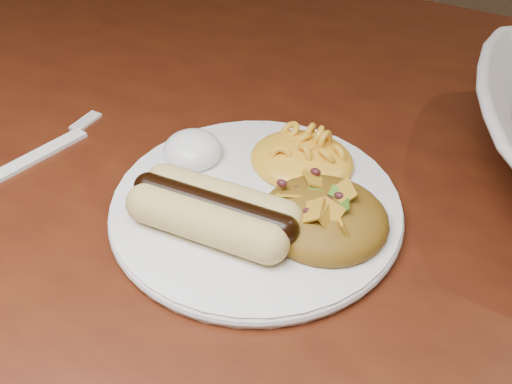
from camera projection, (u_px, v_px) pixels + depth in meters
The scene contains 7 objects.
table at pixel (239, 236), 0.61m from camera, with size 1.60×0.90×0.75m.
plate at pixel (256, 207), 0.50m from camera, with size 0.24×0.24×0.01m, color white.
hotdog at pixel (214, 210), 0.46m from camera, with size 0.12×0.07×0.03m.
mac_and_cheese at pixel (302, 148), 0.52m from camera, with size 0.09×0.08×0.04m, color yellow.
sour_cream at pixel (192, 143), 0.53m from camera, with size 0.05×0.05×0.03m, color white.
taco_salad at pixel (325, 208), 0.46m from camera, with size 0.10×0.10×0.05m.
fork at pixel (39, 155), 0.56m from camera, with size 0.02×0.14×0.00m, color silver.
Camera 1 is at (0.23, -0.37, 1.09)m, focal length 42.00 mm.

